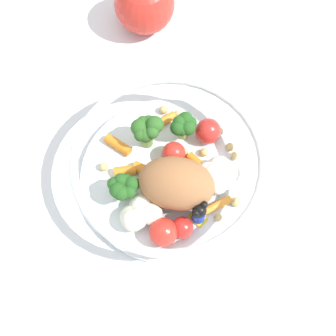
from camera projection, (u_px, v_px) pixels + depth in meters
ground_plane at (159, 186)px, 0.60m from camera, size 2.40×2.40×0.00m
food_container at (173, 174)px, 0.57m from camera, size 0.23×0.23×0.07m
loose_apple at (144, 4)px, 0.65m from camera, size 0.08×0.08×0.09m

